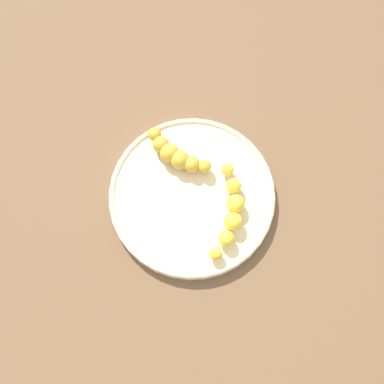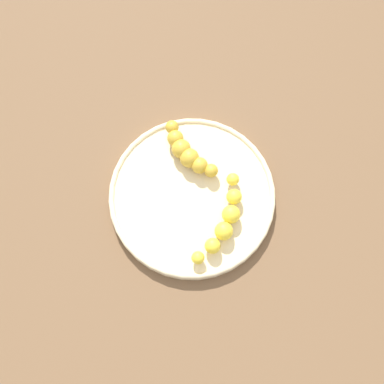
# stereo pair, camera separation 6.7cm
# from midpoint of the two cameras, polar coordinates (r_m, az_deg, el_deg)

# --- Properties ---
(ground_plane) EXTENTS (2.40, 2.40, 0.00)m
(ground_plane) POSITION_cam_midpoint_polar(r_m,az_deg,el_deg) (0.92, -2.07, -0.94)
(ground_plane) COLOR brown
(fruit_bowl) EXTENTS (0.30, 0.30, 0.02)m
(fruit_bowl) POSITION_cam_midpoint_polar(r_m,az_deg,el_deg) (0.91, -2.10, -0.73)
(fruit_bowl) COLOR beige
(fruit_bowl) RESTS_ON ground_plane
(banana_spotted) EXTENTS (0.13, 0.06, 0.03)m
(banana_spotted) POSITION_cam_midpoint_polar(r_m,az_deg,el_deg) (0.91, -3.92, 3.94)
(banana_spotted) COLOR gold
(banana_spotted) RESTS_ON fruit_bowl
(banana_yellow) EXTENTS (0.12, 0.14, 0.03)m
(banana_yellow) POSITION_cam_midpoint_polar(r_m,az_deg,el_deg) (0.88, 2.21, -2.53)
(banana_yellow) COLOR yellow
(banana_yellow) RESTS_ON fruit_bowl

